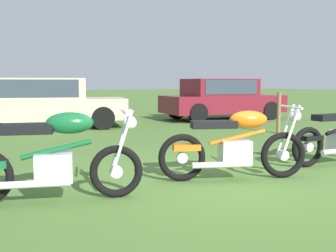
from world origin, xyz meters
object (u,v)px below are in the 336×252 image
object	(u,v)px
fence_post_wooden	(279,113)
car_beige	(44,100)
motorcycle_green	(54,157)
car_burgundy	(221,97)
motorcycle_orange	(235,145)

from	to	relation	value
fence_post_wooden	car_beige	bearing A→B (deg)	134.92
motorcycle_green	car_burgundy	size ratio (longest dim) A/B	0.42
motorcycle_green	car_beige	bearing A→B (deg)	95.97
motorcycle_green	car_burgundy	bearing A→B (deg)	61.04
car_beige	car_burgundy	distance (m)	6.08
motorcycle_orange	fence_post_wooden	size ratio (longest dim) A/B	1.77
motorcycle_orange	fence_post_wooden	xyz separation A→B (m)	(4.47, 3.09, 0.05)
car_beige	car_burgundy	xyz separation A→B (m)	(6.02, -0.84, -0.00)
fence_post_wooden	motorcycle_green	bearing A→B (deg)	-158.42
motorcycle_orange	fence_post_wooden	world-z (taller)	fence_post_wooden
motorcycle_green	motorcycle_orange	distance (m)	2.39
car_beige	motorcycle_orange	bearing A→B (deg)	-68.41
motorcycle_orange	car_burgundy	xyz separation A→B (m)	(5.87, 6.88, 0.32)
motorcycle_green	fence_post_wooden	xyz separation A→B (m)	(6.83, 2.70, 0.04)
motorcycle_green	fence_post_wooden	world-z (taller)	fence_post_wooden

